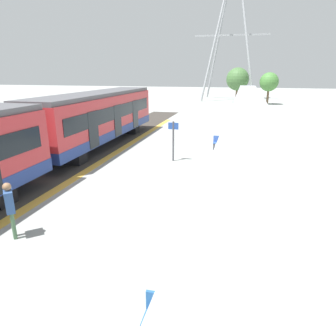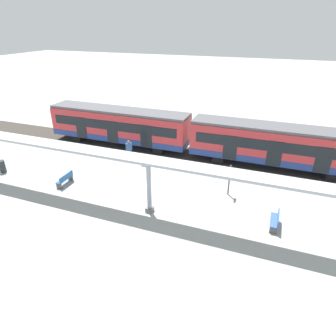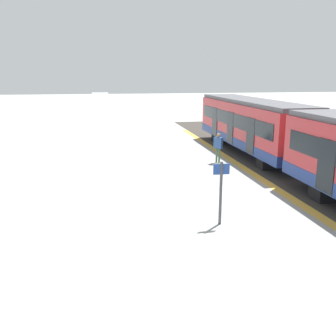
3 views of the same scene
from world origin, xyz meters
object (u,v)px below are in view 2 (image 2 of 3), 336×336
at_px(train_near_carriage, 119,126).
at_px(platform_info_sign, 230,177).
at_px(trash_bin, 2,166).
at_px(passenger_waiting_near_edge, 129,148).
at_px(canopy_pillar_second, 149,187).
at_px(bench_mid_platform, 65,179).
at_px(train_far_carriage, 276,146).
at_px(bench_near_end, 276,220).

distance_m(train_near_carriage, platform_info_sign, 12.82).
bearing_deg(platform_info_sign, trash_bin, -80.43).
relative_size(platform_info_sign, passenger_waiting_near_edge, 1.26).
relative_size(canopy_pillar_second, bench_mid_platform, 2.31).
relative_size(train_far_carriage, bench_mid_platform, 8.96).
distance_m(canopy_pillar_second, bench_mid_platform, 7.34).
bearing_deg(bench_near_end, trash_bin, -89.17).
relative_size(canopy_pillar_second, platform_info_sign, 1.58).
bearing_deg(bench_mid_platform, train_near_carriage, -179.00).
relative_size(train_far_carriage, bench_near_end, 9.02).
xyz_separation_m(bench_mid_platform, platform_info_sign, (-2.83, 11.37, 0.89)).
bearing_deg(bench_near_end, platform_info_sign, -129.27).
relative_size(train_far_carriage, canopy_pillar_second, 3.89).
bearing_deg(trash_bin, passenger_waiting_near_edge, 124.48).
relative_size(trash_bin, passenger_waiting_near_edge, 0.56).
bearing_deg(passenger_waiting_near_edge, platform_info_sign, 73.00).
xyz_separation_m(bench_mid_platform, trash_bin, (0.10, -5.95, 0.05)).
distance_m(bench_mid_platform, platform_info_sign, 11.74).
bearing_deg(bench_near_end, train_near_carriage, -119.27).
relative_size(bench_mid_platform, trash_bin, 1.55).
xyz_separation_m(train_near_carriage, passenger_waiting_near_edge, (2.86, 2.47, -0.74)).
relative_size(canopy_pillar_second, trash_bin, 3.57).
xyz_separation_m(trash_bin, platform_info_sign, (-2.92, 17.32, 0.84)).
distance_m(train_near_carriage, canopy_pillar_second, 11.92).
relative_size(trash_bin, platform_info_sign, 0.44).
bearing_deg(bench_near_end, canopy_pillar_second, -80.97).
xyz_separation_m(trash_bin, passenger_waiting_near_edge, (-5.69, 8.28, 0.60)).
height_order(train_far_carriage, canopy_pillar_second, canopy_pillar_second).
bearing_deg(trash_bin, canopy_pillar_second, 86.15).
bearing_deg(passenger_waiting_near_edge, trash_bin, -55.52).
distance_m(bench_mid_platform, trash_bin, 5.95).
xyz_separation_m(train_far_carriage, bench_mid_platform, (8.45, -13.98, -1.39)).
relative_size(train_near_carriage, passenger_waiting_near_edge, 7.79).
height_order(train_near_carriage, bench_near_end, train_near_carriage).
height_order(train_far_carriage, passenger_waiting_near_edge, train_far_carriage).
distance_m(canopy_pillar_second, bench_near_end, 7.63).
relative_size(bench_near_end, trash_bin, 1.54).
height_order(bench_mid_platform, platform_info_sign, platform_info_sign).
distance_m(train_far_carriage, passenger_waiting_near_edge, 12.03).
xyz_separation_m(train_far_carriage, bench_near_end, (8.25, 0.59, -1.39)).
relative_size(train_near_carriage, train_far_carriage, 1.00).
relative_size(train_near_carriage, bench_mid_platform, 8.96).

